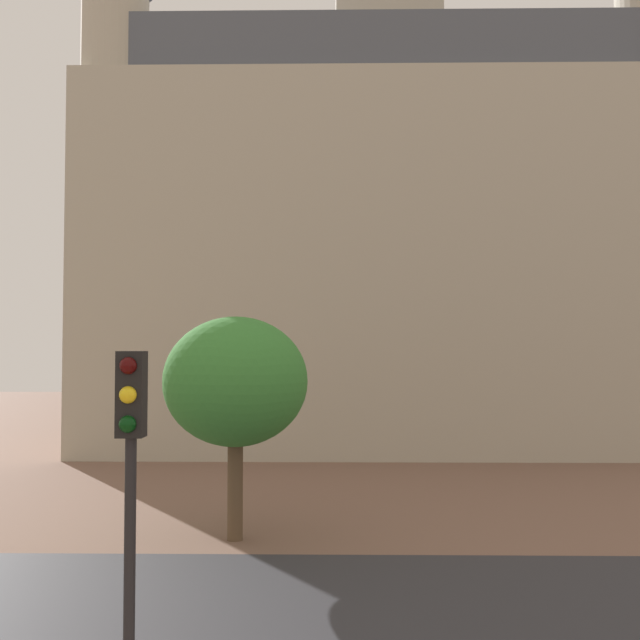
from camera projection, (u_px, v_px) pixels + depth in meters
name	position (u px, v px, depth m)	size (l,w,h in m)	color
ground_plane	(299.00, 594.00, 12.90)	(120.00, 120.00, 0.00)	brown
street_asphalt_strip	(296.00, 616.00, 11.85)	(120.00, 7.09, 0.00)	#2D2D33
landmark_building	(378.00, 231.00, 33.24)	(25.81, 10.51, 32.47)	#B2A893
traffic_light_pole	(130.00, 478.00, 7.40)	(0.28, 0.34, 4.43)	black
tree_curb_far	(236.00, 382.00, 16.70)	(3.39, 3.39, 5.21)	brown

